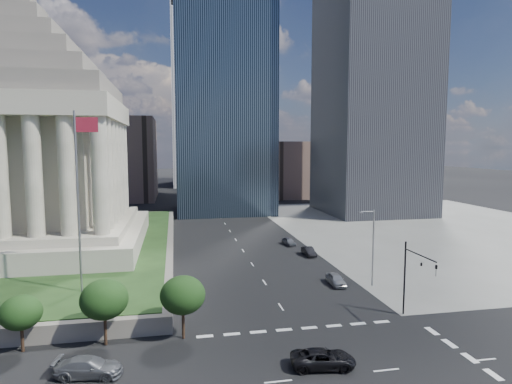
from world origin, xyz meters
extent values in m
plane|color=black|center=(0.00, 100.00, 0.00)|extent=(500.00, 500.00, 0.00)
cube|color=slate|center=(46.00, 60.00, 0.01)|extent=(68.00, 90.00, 0.03)
cylinder|color=slate|center=(-22.00, 24.00, 11.90)|extent=(0.24, 0.24, 20.00)
cube|color=maroon|center=(-20.80, 24.00, 20.40)|extent=(2.40, 0.05, 1.60)
cube|color=black|center=(2.00, 95.00, 30.00)|extent=(26.00, 26.00, 60.00)
cube|color=black|center=(42.00, 85.00, 50.00)|extent=(26.00, 28.00, 100.00)
cube|color=brown|center=(32.00, 130.00, 10.00)|extent=(20.00, 30.00, 20.00)
cube|color=brown|center=(-30.00, 130.00, 14.00)|extent=(24.00, 30.00, 28.00)
cylinder|color=black|center=(12.50, 15.50, 4.00)|extent=(0.18, 0.18, 8.00)
cylinder|color=black|center=(12.50, 12.75, 7.20)|extent=(0.14, 5.50, 0.14)
cube|color=black|center=(12.50, 10.00, 6.40)|extent=(0.30, 0.30, 1.10)
cylinder|color=slate|center=(13.50, 25.00, 5.00)|extent=(0.16, 0.16, 10.00)
cylinder|color=slate|center=(12.60, 25.00, 9.80)|extent=(1.80, 0.12, 0.12)
cube|color=slate|center=(11.70, 25.00, 9.70)|extent=(0.50, 0.22, 0.14)
imported|color=black|center=(0.11, 6.40, 0.74)|extent=(3.16, 5.61, 1.48)
imported|color=#515358|center=(-18.45, 8.55, 0.76)|extent=(2.92, 5.50, 1.52)
imported|color=gray|center=(9.00, 26.22, 0.74)|extent=(1.86, 4.39, 1.48)
imported|color=black|center=(10.22, 41.51, 0.69)|extent=(4.25, 1.57, 1.39)
imported|color=slate|center=(9.00, 49.65, 0.69)|extent=(4.22, 2.17, 1.38)
camera|label=1|loc=(-11.56, -25.31, 17.93)|focal=30.00mm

